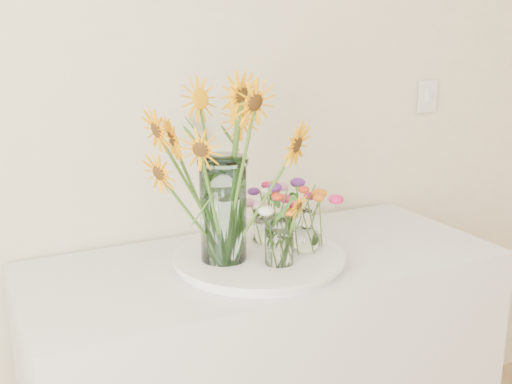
% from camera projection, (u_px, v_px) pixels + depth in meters
% --- Properties ---
extents(tray, '(0.47, 0.47, 0.02)m').
position_uv_depth(tray, '(259.00, 260.00, 1.84)').
color(tray, white).
rests_on(tray, counter).
extents(mason_jar, '(0.16, 0.16, 0.30)m').
position_uv_depth(mason_jar, '(223.00, 210.00, 1.77)').
color(mason_jar, silver).
rests_on(mason_jar, tray).
extents(sunflower_bouquet, '(0.95, 0.95, 0.53)m').
position_uv_depth(sunflower_bouquet, '(223.00, 169.00, 1.74)').
color(sunflower_bouquet, '#FFA705').
rests_on(sunflower_bouquet, tray).
extents(small_vase_a, '(0.10, 0.10, 0.14)m').
position_uv_depth(small_vase_a, '(279.00, 241.00, 1.76)').
color(small_vase_a, white).
rests_on(small_vase_a, tray).
extents(wildflower_posy_a, '(0.18, 0.18, 0.23)m').
position_uv_depth(wildflower_posy_a, '(279.00, 226.00, 1.74)').
color(wildflower_posy_a, orange).
rests_on(wildflower_posy_a, tray).
extents(small_vase_b, '(0.10, 0.10, 0.13)m').
position_uv_depth(small_vase_b, '(306.00, 231.00, 1.86)').
color(small_vase_b, white).
rests_on(small_vase_b, tray).
extents(wildflower_posy_b, '(0.22, 0.22, 0.22)m').
position_uv_depth(wildflower_posy_b, '(307.00, 216.00, 1.85)').
color(wildflower_posy_b, orange).
rests_on(wildflower_posy_b, tray).
extents(small_vase_c, '(0.07, 0.07, 0.11)m').
position_uv_depth(small_vase_c, '(264.00, 226.00, 1.94)').
color(small_vase_c, white).
rests_on(small_vase_c, tray).
extents(wildflower_posy_c, '(0.17, 0.17, 0.20)m').
position_uv_depth(wildflower_posy_c, '(264.00, 212.00, 1.92)').
color(wildflower_posy_c, orange).
rests_on(wildflower_posy_c, tray).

